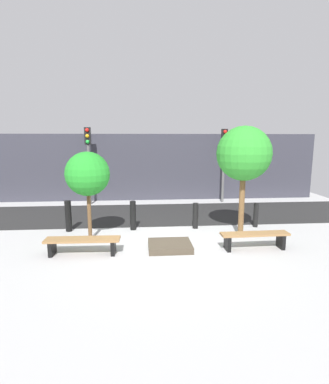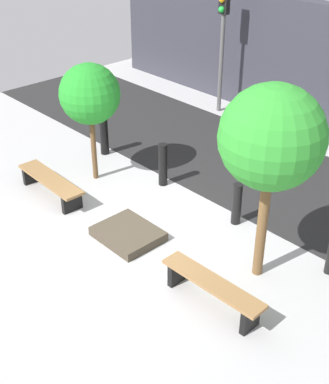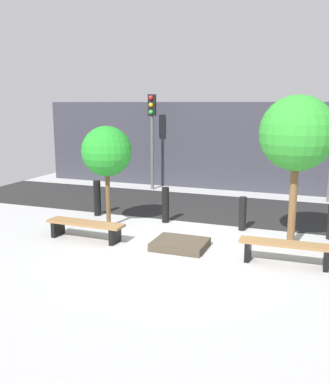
{
  "view_description": "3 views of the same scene",
  "coord_description": "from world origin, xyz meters",
  "px_view_note": "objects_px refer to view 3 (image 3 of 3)",
  "views": [
    {
      "loc": [
        -0.78,
        -8.02,
        3.04
      ],
      "look_at": [
        -0.11,
        0.5,
        1.53
      ],
      "focal_mm": 28.0,
      "sensor_mm": 36.0,
      "label": 1
    },
    {
      "loc": [
        6.63,
        -5.3,
        6.0
      ],
      "look_at": [
        0.53,
        0.4,
        1.06
      ],
      "focal_mm": 50.0,
      "sensor_mm": 36.0,
      "label": 2
    },
    {
      "loc": [
        2.94,
        -8.92,
        3.26
      ],
      "look_at": [
        -0.38,
        -0.08,
        1.29
      ],
      "focal_mm": 40.0,
      "sensor_mm": 36.0,
      "label": 3
    }
  ],
  "objects_px": {
    "bench_left": "(85,227)",
    "bollard_left": "(165,205)",
    "tree_behind_right_bench": "(297,134)",
    "bollard_far_left": "(97,198)",
    "bollard_center": "(243,214)",
    "traffic_light_west": "(152,124)",
    "bench_right": "(286,248)",
    "tree_behind_left_bench": "(107,152)",
    "planter_bed": "(180,244)"
  },
  "relations": [
    {
      "from": "bench_left",
      "to": "bollard_left",
      "type": "relative_size",
      "value": 2.0
    },
    {
      "from": "tree_behind_right_bench",
      "to": "bollard_far_left",
      "type": "bearing_deg",
      "value": 170.55
    },
    {
      "from": "bollard_center",
      "to": "traffic_light_west",
      "type": "bearing_deg",
      "value": 135.29
    },
    {
      "from": "bench_right",
      "to": "bollard_left",
      "type": "xyz_separation_m",
      "value": [
        -3.42,
        2.11,
        0.15
      ]
    },
    {
      "from": "tree_behind_left_bench",
      "to": "planter_bed",
      "type": "bearing_deg",
      "value": -22.66
    },
    {
      "from": "bench_right",
      "to": "planter_bed",
      "type": "distance_m",
      "value": 2.38
    },
    {
      "from": "tree_behind_right_bench",
      "to": "tree_behind_left_bench",
      "type": "bearing_deg",
      "value": 180.0
    },
    {
      "from": "tree_behind_left_bench",
      "to": "traffic_light_west",
      "type": "distance_m",
      "value": 5.21
    },
    {
      "from": "bollard_far_left",
      "to": "bollard_left",
      "type": "xyz_separation_m",
      "value": [
        2.14,
        0.0,
        -0.02
      ]
    },
    {
      "from": "tree_behind_right_bench",
      "to": "bollard_far_left",
      "type": "distance_m",
      "value": 6.0
    },
    {
      "from": "bollard_left",
      "to": "bollard_center",
      "type": "distance_m",
      "value": 2.14
    },
    {
      "from": "tree_behind_left_bench",
      "to": "bollard_left",
      "type": "relative_size",
      "value": 2.7
    },
    {
      "from": "bollard_far_left",
      "to": "bollard_left",
      "type": "height_order",
      "value": "bollard_far_left"
    },
    {
      "from": "bench_left",
      "to": "bollard_left",
      "type": "distance_m",
      "value": 2.48
    },
    {
      "from": "bollard_center",
      "to": "traffic_light_west",
      "type": "xyz_separation_m",
      "value": [
        -4.24,
        4.2,
        2.03
      ]
    },
    {
      "from": "bench_left",
      "to": "tree_behind_right_bench",
      "type": "height_order",
      "value": "tree_behind_right_bench"
    },
    {
      "from": "tree_behind_left_bench",
      "to": "traffic_light_west",
      "type": "relative_size",
      "value": 0.75
    },
    {
      "from": "tree_behind_right_bench",
      "to": "bollard_left",
      "type": "xyz_separation_m",
      "value": [
        -3.42,
        0.93,
        -2.09
      ]
    },
    {
      "from": "planter_bed",
      "to": "tree_behind_right_bench",
      "type": "xyz_separation_m",
      "value": [
        2.35,
        0.98,
        2.5
      ]
    },
    {
      "from": "bench_right",
      "to": "tree_behind_right_bench",
      "type": "bearing_deg",
      "value": 88.6
    },
    {
      "from": "bench_left",
      "to": "bollard_center",
      "type": "distance_m",
      "value": 4.02
    },
    {
      "from": "tree_behind_right_bench",
      "to": "planter_bed",
      "type": "bearing_deg",
      "value": -157.34
    },
    {
      "from": "bench_left",
      "to": "bench_right",
      "type": "height_order",
      "value": "bench_right"
    },
    {
      "from": "bench_right",
      "to": "bollard_far_left",
      "type": "distance_m",
      "value": 5.95
    },
    {
      "from": "bench_left",
      "to": "tree_behind_left_bench",
      "type": "relative_size",
      "value": 0.74
    },
    {
      "from": "bollard_far_left",
      "to": "bollard_left",
      "type": "relative_size",
      "value": 1.05
    },
    {
      "from": "planter_bed",
      "to": "tree_behind_right_bench",
      "type": "bearing_deg",
      "value": 22.66
    },
    {
      "from": "tree_behind_left_bench",
      "to": "tree_behind_right_bench",
      "type": "height_order",
      "value": "tree_behind_right_bench"
    },
    {
      "from": "bench_right",
      "to": "tree_behind_left_bench",
      "type": "bearing_deg",
      "value": 164.5
    },
    {
      "from": "bollard_left",
      "to": "traffic_light_west",
      "type": "relative_size",
      "value": 0.28
    },
    {
      "from": "tree_behind_right_bench",
      "to": "bollard_center",
      "type": "xyz_separation_m",
      "value": [
        -1.28,
        0.93,
        -2.14
      ]
    },
    {
      "from": "planter_bed",
      "to": "traffic_light_west",
      "type": "relative_size",
      "value": 0.34
    },
    {
      "from": "traffic_light_west",
      "to": "bollard_far_left",
      "type": "bearing_deg",
      "value": -90.43
    },
    {
      "from": "tree_behind_left_bench",
      "to": "bollard_left",
      "type": "distance_m",
      "value": 2.2
    },
    {
      "from": "bollard_far_left",
      "to": "bollard_left",
      "type": "distance_m",
      "value": 2.14
    },
    {
      "from": "bollard_far_left",
      "to": "bench_right",
      "type": "bearing_deg",
      "value": -20.77
    },
    {
      "from": "tree_behind_left_bench",
      "to": "bollard_left",
      "type": "xyz_separation_m",
      "value": [
        1.28,
        0.93,
        -1.52
      ]
    },
    {
      "from": "bench_right",
      "to": "tree_behind_left_bench",
      "type": "height_order",
      "value": "tree_behind_left_bench"
    },
    {
      "from": "bench_right",
      "to": "tree_behind_left_bench",
      "type": "distance_m",
      "value": 5.13
    },
    {
      "from": "bench_left",
      "to": "bollard_far_left",
      "type": "relative_size",
      "value": 1.91
    },
    {
      "from": "bench_right",
      "to": "bollard_far_left",
      "type": "height_order",
      "value": "bollard_far_left"
    },
    {
      "from": "bench_right",
      "to": "planter_bed",
      "type": "bearing_deg",
      "value": 173.74
    },
    {
      "from": "bollard_left",
      "to": "traffic_light_west",
      "type": "height_order",
      "value": "traffic_light_west"
    },
    {
      "from": "bench_left",
      "to": "tree_behind_left_bench",
      "type": "xyz_separation_m",
      "value": [
        0.0,
        1.18,
        1.69
      ]
    },
    {
      "from": "tree_behind_right_bench",
      "to": "traffic_light_west",
      "type": "xyz_separation_m",
      "value": [
        -5.53,
        5.13,
        -0.12
      ]
    },
    {
      "from": "traffic_light_west",
      "to": "bollard_left",
      "type": "bearing_deg",
      "value": -63.37
    },
    {
      "from": "bench_left",
      "to": "bollard_left",
      "type": "xyz_separation_m",
      "value": [
        1.28,
        2.11,
        0.17
      ]
    },
    {
      "from": "planter_bed",
      "to": "tree_behind_right_bench",
      "type": "distance_m",
      "value": 3.57
    },
    {
      "from": "tree_behind_right_bench",
      "to": "traffic_light_west",
      "type": "height_order",
      "value": "traffic_light_west"
    },
    {
      "from": "bench_left",
      "to": "tree_behind_left_bench",
      "type": "bearing_deg",
      "value": 91.4
    }
  ]
}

